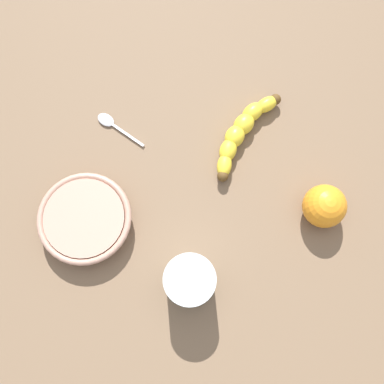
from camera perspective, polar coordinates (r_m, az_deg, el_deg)
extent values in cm
cube|color=brown|center=(86.29, 1.57, 1.28)|extent=(120.00, 120.00, 3.00)
ellipsoid|color=yellow|center=(89.70, 9.54, 11.01)|extent=(4.40, 5.41, 2.76)
ellipsoid|color=yellow|center=(88.54, 7.95, 9.99)|extent=(4.22, 5.31, 3.22)
ellipsoid|color=yellow|center=(87.35, 6.58, 8.68)|extent=(3.95, 4.91, 3.68)
ellipsoid|color=yellow|center=(86.17, 5.46, 7.12)|extent=(4.19, 5.08, 3.68)
ellipsoid|color=yellow|center=(85.03, 4.65, 5.35)|extent=(4.42, 5.42, 3.22)
ellipsoid|color=yellow|center=(83.97, 4.17, 3.41)|extent=(4.57, 5.44, 2.76)
sphere|color=#513819|center=(90.49, 10.67, 11.59)|extent=(2.15, 2.15, 2.15)
sphere|color=#513819|center=(83.32, 3.96, 2.05)|extent=(2.15, 2.15, 2.15)
cylinder|color=silver|center=(76.54, -0.28, -11.41)|extent=(8.57, 8.57, 9.90)
cylinder|color=#ABC191|center=(77.19, -0.28, -11.43)|extent=(8.07, 8.07, 8.12)
cylinder|color=tan|center=(83.19, -13.44, -3.48)|extent=(14.53, 14.53, 4.02)
torus|color=tan|center=(81.84, -13.66, -3.28)|extent=(17.00, 17.00, 1.20)
sphere|color=orange|center=(82.94, 16.63, -1.75)|extent=(7.87, 7.87, 7.87)
ellipsoid|color=silver|center=(90.32, -11.00, 9.08)|extent=(3.60, 2.40, 0.80)
cube|color=silver|center=(88.45, -8.41, 7.37)|extent=(8.50, 0.50, 0.25)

